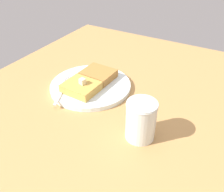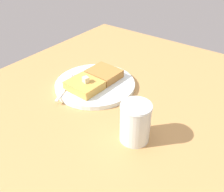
% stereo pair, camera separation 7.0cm
% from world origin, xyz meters
% --- Properties ---
extents(table_surface, '(0.92, 0.92, 0.02)m').
position_xyz_m(table_surface, '(0.00, 0.00, 0.01)').
color(table_surface, '#B4844C').
rests_on(table_surface, ground).
extents(plate, '(0.26, 0.26, 0.01)m').
position_xyz_m(plate, '(-0.04, 0.10, 0.03)').
color(plate, white).
rests_on(plate, table_surface).
extents(toast_slice_left, '(0.09, 0.11, 0.03)m').
position_xyz_m(toast_slice_left, '(-0.09, 0.10, 0.05)').
color(toast_slice_left, gold).
rests_on(toast_slice_left, plate).
extents(toast_slice_middle, '(0.09, 0.11, 0.03)m').
position_xyz_m(toast_slice_middle, '(0.00, 0.10, 0.05)').
color(toast_slice_middle, '#AB7537').
rests_on(toast_slice_middle, plate).
extents(butter_pat_primary, '(0.02, 0.02, 0.02)m').
position_xyz_m(butter_pat_primary, '(-0.09, 0.10, 0.07)').
color(butter_pat_primary, beige).
rests_on(butter_pat_primary, toast_slice_left).
extents(fork, '(0.15, 0.08, 0.00)m').
position_xyz_m(fork, '(-0.11, 0.16, 0.04)').
color(fork, silver).
rests_on(fork, plate).
extents(syrup_jar, '(0.08, 0.08, 0.10)m').
position_xyz_m(syrup_jar, '(-0.17, -0.13, 0.07)').
color(syrup_jar, '#39160B').
rests_on(syrup_jar, table_surface).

